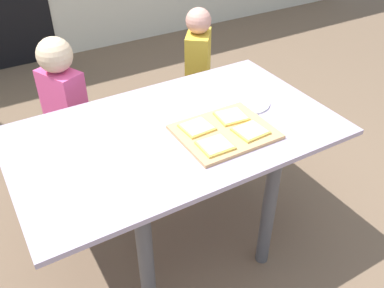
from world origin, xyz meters
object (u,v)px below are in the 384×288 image
at_px(pizza_slice_far_left, 197,127).
at_px(child_right, 198,74).
at_px(child_left, 66,109).
at_px(pizza_slice_near_left, 215,145).
at_px(pizza_slice_far_right, 231,116).
at_px(cutting_board, 225,132).
at_px(dining_table, 176,151).
at_px(pizza_slice_near_right, 251,131).
at_px(plate_white_right, 247,103).

bearing_deg(pizza_slice_far_left, child_right, 58.48).
xyz_separation_m(pizza_slice_far_left, child_left, (-0.39, 0.77, -0.19)).
relative_size(pizza_slice_near_left, pizza_slice_far_right, 0.93).
bearing_deg(child_right, cutting_board, -114.05).
relative_size(pizza_slice_far_left, child_right, 0.14).
relative_size(dining_table, child_left, 1.45).
xyz_separation_m(cutting_board, child_right, (0.38, 0.86, -0.19)).
relative_size(pizza_slice_near_right, pizza_slice_far_left, 1.01).
bearing_deg(cutting_board, pizza_slice_near_right, -37.77).
xyz_separation_m(pizza_slice_near_right, pizza_slice_near_left, (-0.19, -0.01, 0.00)).
distance_m(plate_white_right, child_right, 0.74).
relative_size(cutting_board, pizza_slice_near_left, 3.04).
relative_size(child_left, child_right, 1.00).
distance_m(pizza_slice_near_left, pizza_slice_far_left, 0.15).
relative_size(pizza_slice_far_right, child_right, 0.14).
bearing_deg(plate_white_right, pizza_slice_far_left, -166.29).
bearing_deg(cutting_board, dining_table, 141.70).
relative_size(plate_white_right, child_left, 0.22).
relative_size(pizza_slice_near_left, child_left, 0.13).
relative_size(pizza_slice_far_right, plate_white_right, 0.66).
relative_size(pizza_slice_near_right, child_left, 0.14).
distance_m(dining_table, child_right, 0.92).
xyz_separation_m(cutting_board, pizza_slice_far_right, (0.09, 0.07, 0.01)).
distance_m(pizza_slice_far_right, child_left, 0.98).
xyz_separation_m(pizza_slice_near_right, child_left, (-0.58, 0.91, -0.19)).
relative_size(cutting_board, child_left, 0.41).
bearing_deg(child_left, plate_white_right, -43.20).
bearing_deg(plate_white_right, child_right, 78.50).
bearing_deg(pizza_slice_near_right, child_right, 72.38).
bearing_deg(pizza_slice_near_right, pizza_slice_far_left, 142.45).
bearing_deg(pizza_slice_far_right, child_left, 126.72).
bearing_deg(pizza_slice_near_right, cutting_board, 142.23).
xyz_separation_m(pizza_slice_far_right, child_left, (-0.58, 0.77, -0.19)).
distance_m(pizza_slice_near_left, pizza_slice_far_right, 0.24).
bearing_deg(plate_white_right, pizza_slice_near_right, -123.92).
xyz_separation_m(pizza_slice_far_right, child_right, (0.30, 0.79, -0.20)).
bearing_deg(dining_table, cutting_board, -38.30).
relative_size(pizza_slice_far_right, pizza_slice_far_left, 1.05).
xyz_separation_m(cutting_board, pizza_slice_far_left, (-0.10, 0.07, 0.01)).
height_order(dining_table, plate_white_right, plate_white_right).
height_order(child_left, child_right, same).
height_order(pizza_slice_near_right, pizza_slice_far_right, same).
bearing_deg(pizza_slice_far_right, pizza_slice_far_left, 179.19).
bearing_deg(pizza_slice_far_left, cutting_board, -37.35).
distance_m(pizza_slice_far_left, child_right, 0.94).
relative_size(pizza_slice_far_left, plate_white_right, 0.63).
relative_size(cutting_board, plate_white_right, 1.88).
bearing_deg(pizza_slice_far_left, pizza_slice_near_left, -91.49).
relative_size(cutting_board, pizza_slice_near_right, 2.95).
height_order(pizza_slice_near_right, child_right, child_right).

